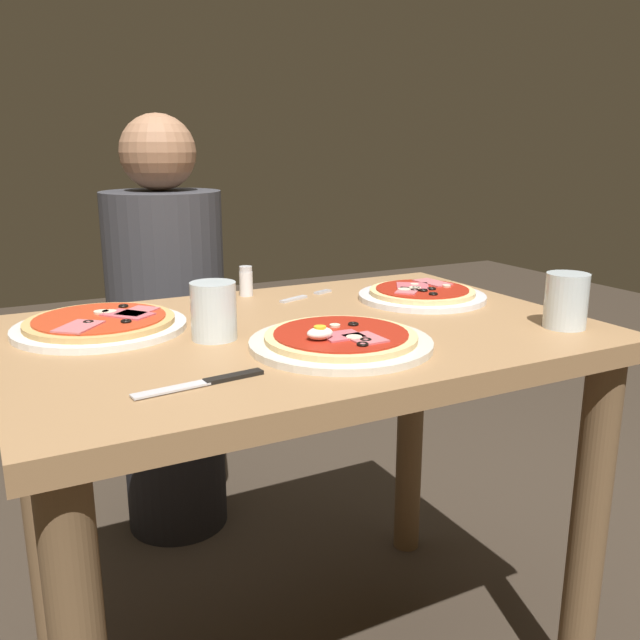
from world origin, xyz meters
name	(u,v)px	position (x,y,z in m)	size (l,w,h in m)	color
dining_table	(303,399)	(0.00, 0.00, 0.63)	(1.05, 0.72, 0.77)	#9E754C
pizza_foreground	(339,340)	(0.00, -0.15, 0.78)	(0.31, 0.31, 0.05)	silver
pizza_across_left	(101,324)	(-0.34, 0.15, 0.78)	(0.31, 0.31, 0.03)	white
pizza_across_right	(422,294)	(0.33, 0.09, 0.78)	(0.28, 0.28, 0.03)	white
water_glass_near	(566,304)	(0.43, -0.23, 0.81)	(0.08, 0.08, 0.10)	silver
water_glass_far	(214,315)	(-0.17, 0.00, 0.81)	(0.08, 0.08, 0.10)	silver
fork	(302,297)	(0.11, 0.22, 0.77)	(0.15, 0.07, 0.00)	silver
knife	(209,382)	(-0.25, -0.22, 0.77)	(0.20, 0.04, 0.01)	silver
salt_shaker	(246,281)	(0.01, 0.30, 0.80)	(0.03, 0.03, 0.07)	white
diner_person	(169,342)	(-0.07, 0.72, 0.56)	(0.32, 0.32, 1.18)	black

